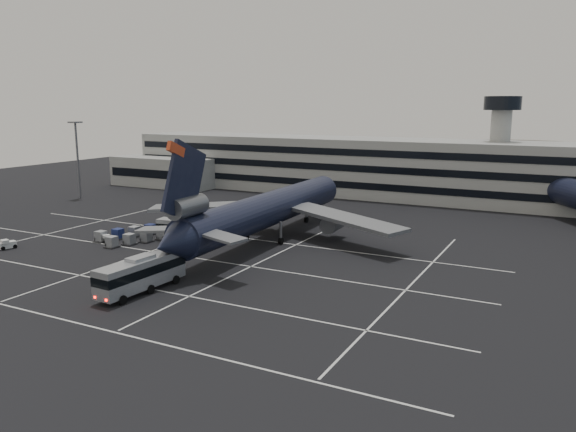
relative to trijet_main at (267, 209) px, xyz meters
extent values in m
plane|color=black|center=(-6.42, -18.54, -5.25)|extent=(260.00, 260.00, 0.00)
cube|color=silver|center=(-6.42, -40.54, -5.24)|extent=(90.00, 0.25, 0.01)
cube|color=silver|center=(-6.42, -28.54, -5.24)|extent=(90.00, 0.25, 0.01)
cube|color=silver|center=(-6.42, -14.54, -5.24)|extent=(90.00, 0.25, 0.01)
cube|color=silver|center=(-6.42, -0.54, -5.24)|extent=(90.00, 0.25, 0.01)
cube|color=silver|center=(-36.42, -12.54, -5.24)|extent=(0.25, 55.00, 0.01)
cube|color=silver|center=(-12.42, -12.54, -5.24)|extent=(0.25, 55.00, 0.01)
cube|color=silver|center=(5.58, -12.54, -5.24)|extent=(0.25, 55.00, 0.01)
cube|color=silver|center=(27.58, -12.54, -5.24)|extent=(0.25, 55.00, 0.01)
cube|color=gray|center=(-6.42, 53.46, 1.75)|extent=(120.00, 18.00, 14.00)
cube|color=black|center=(-6.42, 44.41, -1.75)|extent=(118.00, 0.20, 1.60)
cube|color=black|center=(-6.42, 44.41, 2.25)|extent=(118.00, 0.20, 1.60)
cube|color=black|center=(-6.42, 44.41, 5.95)|extent=(118.00, 0.20, 1.60)
cube|color=gray|center=(-56.42, 41.46, -1.25)|extent=(30.00, 10.00, 8.00)
cylinder|color=gray|center=(28.58, 55.46, 5.75)|extent=(4.40, 4.40, 22.00)
cylinder|color=black|center=(28.58, 55.46, 17.25)|extent=(8.00, 8.00, 3.00)
ellipsoid|color=#38332B|center=(-66.42, 151.46, -15.75)|extent=(196.00, 140.00, 32.00)
ellipsoid|color=#38332B|center=(23.58, 151.46, -18.75)|extent=(252.00, 180.00, 44.00)
cylinder|color=slate|center=(-61.42, 16.46, 3.75)|extent=(0.50, 0.50, 18.00)
cube|color=slate|center=(-61.42, 16.46, 12.85)|extent=(2.40, 2.40, 0.35)
cylinder|color=black|center=(-0.02, 0.50, -0.05)|extent=(7.16, 48.16, 5.60)
cone|color=black|center=(-0.87, 26.69, -0.05)|extent=(5.74, 4.68, 5.60)
cone|color=black|center=(0.85, -25.98, -0.05)|extent=(5.20, 5.16, 5.04)
cube|color=black|center=(0.73, -22.49, 7.35)|extent=(0.81, 9.48, 10.97)
cube|color=#C23B19|center=(0.78, -23.98, 11.55)|extent=(0.65, 3.25, 2.24)
cylinder|color=#595B60|center=(0.72, -21.99, 4.05)|extent=(2.89, 6.08, 2.70)
cube|color=slate|center=(-3.50, -21.62, 0.55)|extent=(8.05, 4.91, 0.87)
cube|color=slate|center=(4.90, -21.35, 0.55)|extent=(7.95, 4.47, 0.87)
cube|color=slate|center=(-12.57, 2.09, -0.85)|extent=(22.35, 13.93, 1.75)
cylinder|color=#595B60|center=(-9.67, 5.19, -2.55)|extent=(2.88, 5.59, 2.70)
cube|color=slate|center=(12.41, 2.91, -0.85)|extent=(22.55, 12.74, 1.75)
cylinder|color=#595B60|center=(9.32, 5.81, -2.55)|extent=(2.88, 5.59, 2.70)
cylinder|color=slate|center=(-0.52, 15.85, -3.05)|extent=(0.44, 0.44, 3.00)
cylinder|color=black|center=(-0.52, 15.85, -4.70)|extent=(0.54, 1.12, 1.10)
cylinder|color=slate|center=(-3.15, -1.60, -3.05)|extent=(0.44, 0.44, 3.00)
cylinder|color=black|center=(-3.15, -1.60, -4.70)|extent=(0.54, 1.12, 1.10)
cylinder|color=slate|center=(3.25, -1.39, -3.05)|extent=(0.44, 0.44, 3.00)
cylinder|color=black|center=(3.25, -1.39, -4.70)|extent=(0.54, 1.12, 1.10)
cone|color=black|center=(36.19, 54.66, -0.05)|extent=(7.15, 6.85, 5.60)
cube|color=gray|center=(-0.51, -29.78, -2.92)|extent=(3.59, 12.65, 3.41)
cube|color=black|center=(-0.51, -29.78, -2.51)|extent=(3.65, 12.71, 1.08)
cube|color=gray|center=(-0.51, -29.78, -1.01)|extent=(2.02, 3.51, 0.40)
cylinder|color=black|center=(-2.19, -34.06, -4.70)|extent=(0.43, 1.11, 1.09)
cylinder|color=black|center=(0.65, -34.23, -4.70)|extent=(0.43, 1.11, 1.09)
cylinder|color=black|center=(-1.92, -29.70, -4.70)|extent=(0.43, 1.11, 1.09)
cylinder|color=black|center=(0.91, -29.87, -4.70)|extent=(0.43, 1.11, 1.09)
cylinder|color=black|center=(-1.66, -25.33, -4.70)|extent=(0.43, 1.11, 1.09)
cylinder|color=black|center=(1.18, -25.50, -4.70)|extent=(0.43, 1.11, 1.09)
cube|color=#FF0C05|center=(-1.79, -35.99, -4.23)|extent=(0.29, 0.11, 0.25)
cube|color=#FF0C05|center=(0.02, -36.10, -4.23)|extent=(0.29, 0.11, 0.25)
cube|color=gray|center=(-11.10, -6.56, -3.20)|extent=(11.26, 4.17, 3.00)
cube|color=black|center=(-11.10, -6.56, -2.84)|extent=(11.32, 4.24, 0.95)
cube|color=gray|center=(-11.10, -6.56, -1.52)|extent=(3.21, 2.04, 0.35)
cylinder|color=black|center=(-7.10, -7.20, -4.77)|extent=(1.00, 0.46, 0.96)
cylinder|color=black|center=(-7.49, -4.73, -4.77)|extent=(1.00, 0.46, 0.96)
cylinder|color=black|center=(-10.90, -7.79, -4.77)|extent=(1.00, 0.46, 0.96)
cylinder|color=black|center=(-11.29, -5.32, -4.77)|extent=(1.00, 0.46, 0.96)
cylinder|color=black|center=(-14.71, -8.39, -4.77)|extent=(1.00, 0.46, 0.96)
cylinder|color=black|center=(-15.09, -5.92, -4.77)|extent=(1.00, 0.46, 0.96)
cube|color=silver|center=(-33.45, -23.71, -4.64)|extent=(2.03, 2.73, 1.00)
cube|color=silver|center=(-33.62, -24.24, -3.97)|extent=(1.47, 1.33, 0.55)
cylinder|color=black|center=(-34.30, -24.37, -4.94)|extent=(0.43, 0.67, 0.62)
cylinder|color=black|center=(-33.14, -24.75, -4.94)|extent=(0.43, 0.67, 0.62)
cylinder|color=black|center=(-33.75, -22.68, -4.94)|extent=(0.43, 0.67, 0.62)
cylinder|color=black|center=(-32.59, -23.06, -4.94)|extent=(0.43, 0.67, 0.62)
cube|color=silver|center=(-22.06, -13.49, -4.72)|extent=(2.40, 2.17, 0.87)
cube|color=silver|center=(-21.67, -13.76, -4.14)|extent=(1.32, 1.37, 0.48)
cylinder|color=black|center=(-21.74, -14.36, -4.98)|extent=(0.56, 0.48, 0.54)
cylinder|color=black|center=(-21.13, -13.50, -4.98)|extent=(0.56, 0.48, 0.54)
cylinder|color=black|center=(-23.00, -13.47, -4.98)|extent=(0.56, 0.48, 0.54)
cylinder|color=black|center=(-22.38, -12.61, -4.98)|extent=(0.56, 0.48, 0.54)
cube|color=#2D2D30|center=(-23.85, -13.58, -5.09)|extent=(2.55, 2.69, 0.17)
cylinder|color=black|center=(-23.85, -13.58, -5.15)|extent=(0.10, 0.19, 0.19)
cube|color=#95989D|center=(-23.85, -13.58, -4.23)|extent=(1.98, 1.98, 1.55)
cube|color=#2D2D30|center=(-19.45, -15.58, -5.09)|extent=(2.55, 2.69, 0.17)
cylinder|color=black|center=(-19.45, -15.58, -5.15)|extent=(0.10, 0.19, 0.19)
cube|color=#95989D|center=(-19.45, -15.58, -4.23)|extent=(1.98, 1.98, 1.55)
cube|color=#2D2D30|center=(-22.66, -10.94, -5.09)|extent=(2.55, 2.69, 0.17)
cylinder|color=black|center=(-22.66, -10.94, -5.15)|extent=(0.10, 0.19, 0.19)
cube|color=navy|center=(-22.66, -10.94, -4.23)|extent=(1.98, 1.98, 1.55)
cube|color=#2D2D30|center=(-18.25, -12.94, -5.09)|extent=(2.55, 2.69, 0.17)
cylinder|color=black|center=(-18.25, -12.94, -5.15)|extent=(0.10, 0.19, 0.19)
cube|color=#95989D|center=(-18.25, -12.94, -4.23)|extent=(1.98, 1.98, 1.55)
cube|color=#2D2D30|center=(-21.46, -8.30, -5.09)|extent=(2.55, 2.69, 0.17)
cylinder|color=black|center=(-21.46, -8.30, -5.15)|extent=(0.10, 0.19, 0.19)
cube|color=#95989D|center=(-21.46, -8.30, -4.23)|extent=(1.98, 1.98, 1.55)
cube|color=#2D2D30|center=(-17.06, -10.30, -5.09)|extent=(2.55, 2.69, 0.17)
cylinder|color=black|center=(-17.06, -10.30, -5.15)|extent=(0.10, 0.19, 0.19)
cube|color=#95989D|center=(-17.06, -10.30, -4.23)|extent=(1.98, 1.98, 1.55)
cube|color=#2D2D30|center=(-20.26, -5.66, -5.09)|extent=(2.55, 2.69, 0.17)
cylinder|color=black|center=(-20.26, -5.66, -5.15)|extent=(0.10, 0.19, 0.19)
cube|color=navy|center=(-20.26, -5.66, -4.23)|extent=(1.98, 1.98, 1.55)
cube|color=#2D2D30|center=(-15.86, -7.66, -5.09)|extent=(2.55, 2.69, 0.17)
cylinder|color=black|center=(-15.86, -7.66, -5.15)|extent=(0.10, 0.19, 0.19)
cube|color=#95989D|center=(-15.86, -7.66, -4.23)|extent=(1.98, 1.98, 1.55)
cube|color=#2D2D30|center=(-19.06, -3.02, -5.09)|extent=(2.55, 2.69, 0.17)
cylinder|color=black|center=(-19.06, -3.02, -5.15)|extent=(0.10, 0.19, 0.19)
cube|color=#95989D|center=(-19.06, -3.02, -4.23)|extent=(1.98, 1.98, 1.55)
camera|label=1|loc=(45.04, -78.91, 16.94)|focal=35.00mm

